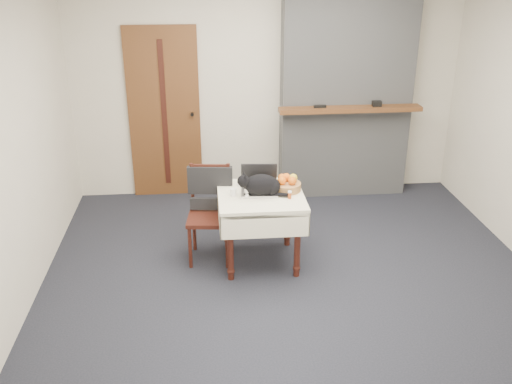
% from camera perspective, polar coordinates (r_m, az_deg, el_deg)
% --- Properties ---
extents(ground, '(4.50, 4.50, 0.00)m').
position_cam_1_polar(ground, '(5.35, 3.45, -7.98)').
color(ground, black).
rests_on(ground, ground).
extents(room_shell, '(4.52, 4.01, 2.61)m').
position_cam_1_polar(room_shell, '(5.14, 3.13, 11.91)').
color(room_shell, beige).
rests_on(room_shell, ground).
extents(door, '(0.82, 0.10, 2.00)m').
position_cam_1_polar(door, '(6.74, -9.14, 7.72)').
color(door, brown).
rests_on(door, ground).
extents(chimney, '(1.62, 0.48, 2.60)m').
position_cam_1_polar(chimney, '(6.74, 9.03, 10.32)').
color(chimney, gray).
rests_on(chimney, ground).
extents(side_table, '(0.78, 0.78, 0.70)m').
position_cam_1_polar(side_table, '(5.25, 0.47, -1.33)').
color(side_table, '#39180F').
rests_on(side_table, ground).
extents(laptop, '(0.35, 0.31, 0.25)m').
position_cam_1_polar(laptop, '(5.24, 0.32, 0.71)').
color(laptop, '#B7B7BC').
rests_on(laptop, side_table).
extents(cat, '(0.48, 0.21, 0.23)m').
position_cam_1_polar(cat, '(5.14, 0.59, 0.68)').
color(cat, black).
rests_on(cat, side_table).
extents(cream_jar, '(0.06, 0.06, 0.07)m').
position_cam_1_polar(cream_jar, '(5.16, -2.28, -0.01)').
color(cream_jar, white).
rests_on(cream_jar, side_table).
extents(pill_bottle, '(0.03, 0.03, 0.07)m').
position_cam_1_polar(pill_bottle, '(5.10, 3.39, -0.27)').
color(pill_bottle, '#9C3C13').
rests_on(pill_bottle, side_table).
extents(fruit_basket, '(0.26, 0.26, 0.15)m').
position_cam_1_polar(fruit_basket, '(5.27, 3.12, 0.79)').
color(fruit_basket, '#AC7045').
rests_on(fruit_basket, side_table).
extents(desk_clutter, '(0.15, 0.08, 0.01)m').
position_cam_1_polar(desk_clutter, '(5.26, 1.94, 0.12)').
color(desk_clutter, black).
rests_on(desk_clutter, side_table).
extents(chair, '(0.45, 0.45, 0.91)m').
position_cam_1_polar(chair, '(5.40, -4.63, -0.74)').
color(chair, '#39180F').
rests_on(chair, ground).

